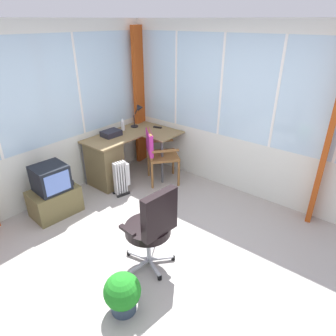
{
  "coord_description": "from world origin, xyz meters",
  "views": [
    {
      "loc": [
        -2.03,
        -1.77,
        2.5
      ],
      "look_at": [
        0.73,
        0.46,
        0.72
      ],
      "focal_mm": 31.82,
      "sensor_mm": 36.0,
      "label": 1
    }
  ],
  "objects_px": {
    "tv_on_stand": "(54,193)",
    "potted_plant": "(122,293)",
    "office_chair": "(153,225)",
    "spray_bottle": "(123,124)",
    "space_heater": "(122,178)",
    "desk": "(109,160)",
    "paper_tray": "(111,133)",
    "desk_lamp": "(139,112)",
    "wooden_armchair": "(156,150)",
    "tv_remote": "(158,127)"
  },
  "relations": [
    {
      "from": "tv_on_stand",
      "to": "potted_plant",
      "type": "xyz_separation_m",
      "value": [
        -0.51,
        -1.92,
        -0.11
      ]
    },
    {
      "from": "office_chair",
      "to": "potted_plant",
      "type": "relative_size",
      "value": 2.38
    },
    {
      "from": "spray_bottle",
      "to": "space_heater",
      "type": "height_order",
      "value": "spray_bottle"
    },
    {
      "from": "desk",
      "to": "paper_tray",
      "type": "xyz_separation_m",
      "value": [
        0.19,
        0.1,
        0.39
      ]
    },
    {
      "from": "desk",
      "to": "potted_plant",
      "type": "bearing_deg",
      "value": -128.51
    },
    {
      "from": "desk_lamp",
      "to": "space_heater",
      "type": "bearing_deg",
      "value": -152.45
    },
    {
      "from": "office_chair",
      "to": "wooden_armchair",
      "type": "bearing_deg",
      "value": 40.08
    },
    {
      "from": "wooden_armchair",
      "to": "tv_remote",
      "type": "bearing_deg",
      "value": 37.21
    },
    {
      "from": "spray_bottle",
      "to": "paper_tray",
      "type": "xyz_separation_m",
      "value": [
        -0.32,
        -0.05,
        -0.06
      ]
    },
    {
      "from": "paper_tray",
      "to": "wooden_armchair",
      "type": "bearing_deg",
      "value": -62.98
    },
    {
      "from": "desk",
      "to": "potted_plant",
      "type": "height_order",
      "value": "desk"
    },
    {
      "from": "tv_on_stand",
      "to": "desk",
      "type": "bearing_deg",
      "value": 3.83
    },
    {
      "from": "office_chair",
      "to": "tv_remote",
      "type": "bearing_deg",
      "value": 39.44
    },
    {
      "from": "tv_remote",
      "to": "spray_bottle",
      "type": "relative_size",
      "value": 0.69
    },
    {
      "from": "desk_lamp",
      "to": "office_chair",
      "type": "relative_size",
      "value": 0.4
    },
    {
      "from": "spray_bottle",
      "to": "desk",
      "type": "bearing_deg",
      "value": -162.89
    },
    {
      "from": "desk",
      "to": "spray_bottle",
      "type": "bearing_deg",
      "value": 17.11
    },
    {
      "from": "space_heater",
      "to": "desk_lamp",
      "type": "bearing_deg",
      "value": 27.55
    },
    {
      "from": "desk",
      "to": "space_heater",
      "type": "bearing_deg",
      "value": -104.59
    },
    {
      "from": "desk",
      "to": "desk_lamp",
      "type": "height_order",
      "value": "desk_lamp"
    },
    {
      "from": "tv_remote",
      "to": "spray_bottle",
      "type": "distance_m",
      "value": 0.62
    },
    {
      "from": "spray_bottle",
      "to": "space_heater",
      "type": "bearing_deg",
      "value": -137.05
    },
    {
      "from": "paper_tray",
      "to": "office_chair",
      "type": "bearing_deg",
      "value": -121.07
    },
    {
      "from": "space_heater",
      "to": "tv_remote",
      "type": "bearing_deg",
      "value": 9.68
    },
    {
      "from": "tv_remote",
      "to": "paper_tray",
      "type": "xyz_separation_m",
      "value": [
        -0.79,
        0.33,
        0.03
      ]
    },
    {
      "from": "spray_bottle",
      "to": "wooden_armchair",
      "type": "xyz_separation_m",
      "value": [
        0.03,
        -0.72,
        -0.29
      ]
    },
    {
      "from": "office_chair",
      "to": "desk",
      "type": "bearing_deg",
      "value": 61.95
    },
    {
      "from": "space_heater",
      "to": "paper_tray",
      "type": "bearing_deg",
      "value": 60.06
    },
    {
      "from": "desk_lamp",
      "to": "spray_bottle",
      "type": "distance_m",
      "value": 0.38
    },
    {
      "from": "tv_remote",
      "to": "space_heater",
      "type": "relative_size",
      "value": 0.27
    },
    {
      "from": "paper_tray",
      "to": "tv_on_stand",
      "type": "relative_size",
      "value": 0.4
    },
    {
      "from": "desk_lamp",
      "to": "desk",
      "type": "bearing_deg",
      "value": -174.73
    },
    {
      "from": "spray_bottle",
      "to": "tv_on_stand",
      "type": "relative_size",
      "value": 0.29
    },
    {
      "from": "desk",
      "to": "tv_remote",
      "type": "distance_m",
      "value": 1.06
    },
    {
      "from": "spray_bottle",
      "to": "office_chair",
      "type": "bearing_deg",
      "value": -126.65
    },
    {
      "from": "spray_bottle",
      "to": "desk_lamp",
      "type": "bearing_deg",
      "value": -13.31
    },
    {
      "from": "tv_remote",
      "to": "paper_tray",
      "type": "height_order",
      "value": "paper_tray"
    },
    {
      "from": "tv_on_stand",
      "to": "office_chair",
      "type": "bearing_deg",
      "value": -86.95
    },
    {
      "from": "space_heater",
      "to": "potted_plant",
      "type": "xyz_separation_m",
      "value": [
        -1.47,
        -1.57,
        -0.06
      ]
    },
    {
      "from": "tv_on_stand",
      "to": "wooden_armchair",
      "type": "bearing_deg",
      "value": -17.21
    },
    {
      "from": "space_heater",
      "to": "wooden_armchair",
      "type": "bearing_deg",
      "value": -13.59
    },
    {
      "from": "wooden_armchair",
      "to": "tv_on_stand",
      "type": "height_order",
      "value": "wooden_armchair"
    },
    {
      "from": "wooden_armchair",
      "to": "potted_plant",
      "type": "height_order",
      "value": "wooden_armchair"
    },
    {
      "from": "paper_tray",
      "to": "desk_lamp",
      "type": "bearing_deg",
      "value": -2.09
    },
    {
      "from": "spray_bottle",
      "to": "space_heater",
      "type": "relative_size",
      "value": 0.39
    },
    {
      "from": "desk",
      "to": "space_heater",
      "type": "relative_size",
      "value": 2.6
    },
    {
      "from": "paper_tray",
      "to": "tv_on_stand",
      "type": "distance_m",
      "value": 1.36
    },
    {
      "from": "tv_on_stand",
      "to": "space_heater",
      "type": "bearing_deg",
      "value": -19.53
    },
    {
      "from": "desk_lamp",
      "to": "office_chair",
      "type": "height_order",
      "value": "desk_lamp"
    },
    {
      "from": "desk_lamp",
      "to": "spray_bottle",
      "type": "height_order",
      "value": "desk_lamp"
    }
  ]
}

